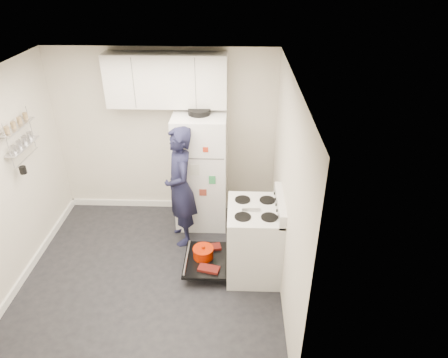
{
  "coord_description": "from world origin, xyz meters",
  "views": [
    {
      "loc": [
        1.04,
        -3.75,
        3.57
      ],
      "look_at": [
        0.89,
        0.66,
        1.05
      ],
      "focal_mm": 32.0,
      "sensor_mm": 36.0,
      "label": 1
    }
  ],
  "objects_px": {
    "open_oven_door": "(205,257)",
    "person": "(180,187)",
    "electric_range": "(253,241)",
    "refrigerator": "(201,170)"
  },
  "relations": [
    {
      "from": "open_oven_door",
      "to": "refrigerator",
      "type": "xyz_separation_m",
      "value": [
        -0.12,
        1.09,
        0.67
      ]
    },
    {
      "from": "electric_range",
      "to": "open_oven_door",
      "type": "relative_size",
      "value": 1.57
    },
    {
      "from": "open_oven_door",
      "to": "electric_range",
      "type": "bearing_deg",
      "value": -1.33
    },
    {
      "from": "open_oven_door",
      "to": "person",
      "type": "relative_size",
      "value": 0.41
    },
    {
      "from": "electric_range",
      "to": "person",
      "type": "relative_size",
      "value": 0.65
    },
    {
      "from": "open_oven_door",
      "to": "refrigerator",
      "type": "height_order",
      "value": "refrigerator"
    },
    {
      "from": "electric_range",
      "to": "refrigerator",
      "type": "distance_m",
      "value": 1.37
    },
    {
      "from": "electric_range",
      "to": "refrigerator",
      "type": "bearing_deg",
      "value": 123.36
    },
    {
      "from": "open_oven_door",
      "to": "person",
      "type": "distance_m",
      "value": 0.97
    },
    {
      "from": "person",
      "to": "electric_range",
      "type": "bearing_deg",
      "value": 38.53
    }
  ]
}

